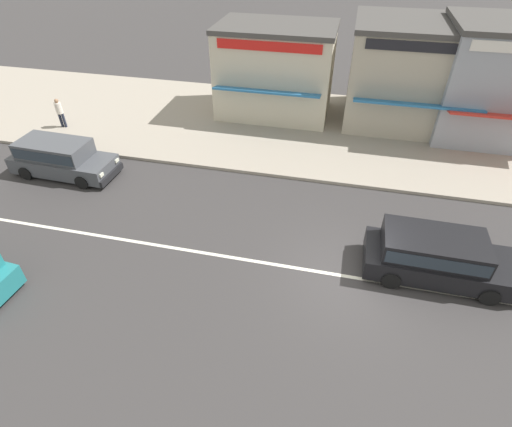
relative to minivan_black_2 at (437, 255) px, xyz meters
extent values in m
plane|color=#383535|center=(-2.60, -0.75, -0.85)|extent=(160.00, 160.00, 0.00)
cube|color=silver|center=(-2.60, -0.75, -0.84)|extent=(50.40, 0.14, 0.01)
cube|color=#9E9384|center=(-2.60, 9.57, -0.77)|extent=(68.00, 10.00, 0.15)
cylinder|color=black|center=(-13.41, -3.38, -0.55)|extent=(0.61, 0.26, 0.60)
cube|color=black|center=(0.13, 0.00, -0.33)|extent=(4.65, 1.90, 0.70)
cube|color=black|center=(-0.16, 0.00, 0.37)|extent=(3.14, 1.71, 0.70)
cube|color=#28333D|center=(-0.16, 0.00, 0.37)|extent=(3.02, 1.74, 0.45)
cylinder|color=black|center=(1.57, 0.88, -0.55)|extent=(0.60, 0.22, 0.60)
cylinder|color=black|center=(1.56, -0.90, -0.55)|extent=(0.60, 0.22, 0.60)
cylinder|color=black|center=(-1.30, 0.90, -0.55)|extent=(0.60, 0.22, 0.60)
cylinder|color=black|center=(-1.32, -0.88, -0.55)|extent=(0.60, 0.22, 0.60)
cube|color=#47494F|center=(-15.29, 2.79, -0.33)|extent=(4.59, 1.90, 0.70)
cube|color=#47494F|center=(-15.57, 2.80, 0.37)|extent=(3.11, 1.68, 0.70)
cube|color=#28333D|center=(-15.57, 2.80, 0.37)|extent=(2.99, 1.71, 0.45)
cube|color=black|center=(-12.97, 2.71, -0.54)|extent=(0.18, 1.72, 0.28)
cube|color=white|center=(-12.98, 3.32, -0.18)|extent=(0.09, 0.24, 0.14)
cube|color=white|center=(-13.03, 2.10, -0.18)|extent=(0.09, 0.24, 0.14)
cylinder|color=black|center=(-13.86, 3.57, -0.55)|extent=(0.61, 0.24, 0.60)
cylinder|color=black|center=(-13.91, 1.91, -0.55)|extent=(0.61, 0.24, 0.60)
cylinder|color=black|center=(-16.67, 3.66, -0.55)|extent=(0.61, 0.24, 0.60)
cylinder|color=black|center=(-16.72, 2.00, -0.55)|extent=(0.61, 0.24, 0.60)
cylinder|color=#232838|center=(-18.12, 6.72, -0.31)|extent=(0.14, 0.14, 0.76)
cylinder|color=#232838|center=(-17.92, 6.72, -0.31)|extent=(0.14, 0.14, 0.76)
cylinder|color=silver|center=(-18.02, 6.72, 0.36)|extent=(0.34, 0.34, 0.57)
sphere|color=#997051|center=(-18.02, 6.72, 0.75)|extent=(0.21, 0.21, 0.21)
cube|color=beige|center=(-7.40, 11.21, 1.52)|extent=(6.00, 4.02, 4.43)
cube|color=#474442|center=(-7.40, 11.21, 3.85)|extent=(6.12, 4.10, 0.24)
cube|color=#286BA3|center=(-7.40, 8.85, 1.35)|extent=(5.40, 0.90, 0.28)
cube|color=red|center=(-7.40, 9.18, 3.43)|extent=(5.10, 0.08, 0.44)
cube|color=#999EA8|center=(3.40, 11.16, 1.87)|extent=(5.04, 4.90, 5.14)
cube|color=red|center=(3.40, 8.37, 1.35)|extent=(4.54, 0.90, 0.28)
cube|color=#B2A893|center=(-0.20, 11.80, 1.72)|extent=(6.52, 5.27, 4.83)
cube|color=#474442|center=(-0.20, 11.80, 4.26)|extent=(6.65, 5.37, 0.24)
cube|color=#286BA3|center=(-0.20, 8.82, 1.35)|extent=(5.87, 0.90, 0.28)
cube|color=black|center=(-0.20, 9.15, 3.84)|extent=(5.54, 0.08, 0.44)
camera|label=1|loc=(-3.54, -10.21, 8.86)|focal=28.00mm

